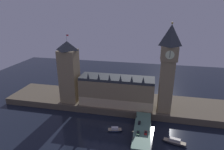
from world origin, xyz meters
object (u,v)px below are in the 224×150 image
Objects in this scene: car_northbound_lead at (139,123)px; car_southbound_lead at (146,133)px; street_lamp_far at (137,113)px; car_northbound_trail at (138,133)px; boat_upstream at (115,130)px; boat_downstream at (175,142)px; pedestrian_mid_walk at (150,132)px; clock_tower at (168,67)px; street_lamp_near at (133,134)px; pedestrian_near_rail at (133,138)px; victoria_tower at (69,72)px; pedestrian_far_rail at (137,117)px.

car_northbound_lead reaches higher than car_southbound_lead.
street_lamp_far is (-3.05, 8.98, 3.06)m from car_northbound_lead.
car_northbound_trail is 21.72m from boat_upstream.
car_southbound_lead is 0.24× the size of boat_downstream.
car_southbound_lead is at bearing -150.83° from pedestrian_mid_walk.
boat_upstream is at bearing 153.43° from car_northbound_trail.
clock_tower is 17.73× the size of car_northbound_lead.
car_southbound_lead is 0.58× the size of street_lamp_near.
car_northbound_lead is at bearing 159.65° from boat_downstream.
street_lamp_near reaches higher than street_lamp_far.
pedestrian_near_rail reaches higher than car_northbound_lead.
car_northbound_trail is 9.02m from street_lamp_near.
boat_upstream is at bearing -32.79° from victoria_tower.
victoria_tower is at bearing 143.16° from street_lamp_near.
street_lamp_near is (-3.05, -20.46, 3.78)m from car_northbound_lead.
car_northbound_trail reaches higher than boat_upstream.
victoria_tower is 106.86m from boat_downstream.
car_northbound_trail reaches higher than car_southbound_lead.
pedestrian_near_rail is 0.97× the size of pedestrian_mid_walk.
victoria_tower is 13.73× the size of car_northbound_trail.
pedestrian_near_rail is at bearing -36.06° from victoria_tower.
pedestrian_far_rail is at bearing 90.00° from pedestrian_near_rail.
street_lamp_near is (-0.40, -28.03, 3.53)m from pedestrian_far_rail.
boat_downstream is (44.16, -5.89, 0.41)m from boat_upstream.
street_lamp_near is at bearing -36.84° from victoria_tower.
street_lamp_near is (65.39, -49.00, -23.41)m from victoria_tower.
pedestrian_mid_walk is 0.99× the size of pedestrian_far_rail.
victoria_tower is 78.98m from car_northbound_lead.
pedestrian_near_rail is (-21.92, -45.61, -37.84)m from clock_tower.
boat_upstream is at bearing 161.30° from car_southbound_lead.
street_lamp_near is (-10.99, -10.26, 3.54)m from pedestrian_mid_walk.
street_lamp_near is 0.41× the size of boat_downstream.
pedestrian_near_rail is 23.37m from boat_upstream.
pedestrian_mid_walk is at bearing -60.18° from street_lamp_far.
clock_tower reaches higher than street_lamp_far.
street_lamp_far is 0.34× the size of boat_downstream.
clock_tower is 65.70m from boat_upstream.
car_northbound_trail is at bearing -161.37° from pedestrian_mid_walk.
car_southbound_lead is at bearing -28.61° from victoria_tower.
victoria_tower is at bearing 151.39° from car_southbound_lead.
victoria_tower reaches higher than car_northbound_lead.
car_northbound_lead is 2.44× the size of pedestrian_near_rail.
street_lamp_far is at bearing 90.00° from street_lamp_near.
car_northbound_lead is 21.03m from street_lamp_near.
clock_tower is 55.57m from car_southbound_lead.
pedestrian_near_rail reaches higher than car_northbound_trail.
pedestrian_near_rail is at bearing -89.19° from street_lamp_far.
boat_upstream is (-15.86, -11.19, -6.90)m from pedestrian_far_rail.
car_northbound_lead is at bearing 114.39° from car_southbound_lead.
clock_tower is at bearing 72.74° from pedestrian_mid_walk.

